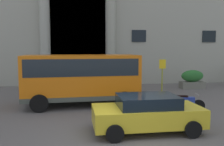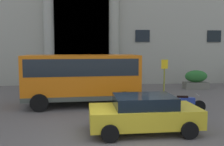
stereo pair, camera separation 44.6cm
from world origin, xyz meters
The scene contains 8 objects.
ground_plane centered at (0.00, 0.00, -0.06)m, with size 80.00×64.00×0.12m, color #5D5755.
orange_minibus centered at (-1.75, 5.50, 1.66)m, with size 6.35×3.09×2.79m.
bus_stop_sign centered at (3.52, 7.41, 1.51)m, with size 0.44×0.08×2.44m.
hedge_planter_entrance_left centered at (1.23, 10.75, 0.63)m, with size 1.63×0.93×1.31m.
hedge_planter_entrance_right centered at (6.92, 10.18, 0.70)m, with size 1.86×0.87×1.46m.
hedge_planter_far_east centered at (-2.72, 10.45, 0.79)m, with size 2.06×0.87×1.64m.
parked_sedan_second centered at (0.72, 0.75, 0.73)m, with size 4.16×2.14×1.40m.
scooter_by_planter centered at (3.38, 3.39, 0.45)m, with size 1.90×0.55×0.89m.
Camera 2 is at (-1.27, -8.20, 3.16)m, focal length 39.45 mm.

